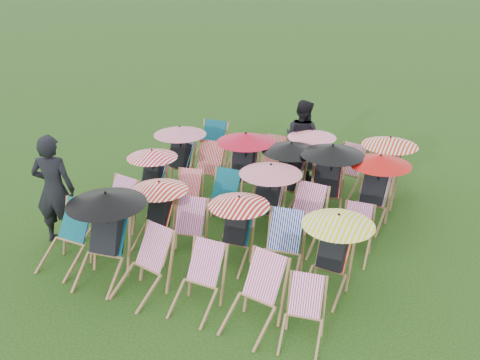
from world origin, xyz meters
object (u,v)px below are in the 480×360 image
at_px(deckchair_0, 66,238).
at_px(deckchair_29, 384,168).
at_px(person_left, 54,190).
at_px(deckchair_5, 303,315).
at_px(person_rear, 302,138).

relative_size(deckchair_0, deckchair_29, 0.76).
relative_size(deckchair_29, person_left, 0.67).
distance_m(deckchair_5, person_left, 4.77).
height_order(deckchair_5, deckchair_29, deckchair_29).
bearing_deg(person_rear, deckchair_0, 79.75).
xyz_separation_m(deckchair_0, deckchair_29, (4.07, 4.62, 0.20)).
distance_m(deckchair_0, person_rear, 5.56).
xyz_separation_m(deckchair_0, person_left, (-0.67, 0.55, 0.48)).
bearing_deg(deckchair_0, deckchair_29, 49.37).
height_order(deckchair_0, deckchair_29, deckchair_29).
bearing_deg(deckchair_5, deckchair_29, 80.32).
height_order(deckchair_0, person_rear, person_rear).
xyz_separation_m(deckchair_29, person_left, (-4.74, -4.07, 0.29)).
distance_m(person_left, person_rear, 5.37).
bearing_deg(deckchair_0, person_rear, 67.69).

